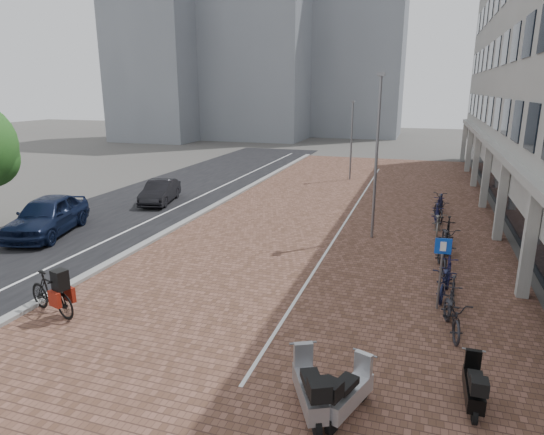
{
  "coord_description": "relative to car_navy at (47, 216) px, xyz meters",
  "views": [
    {
      "loc": [
        5.58,
        -11.21,
        6.27
      ],
      "look_at": [
        0.0,
        6.0,
        1.3
      ],
      "focal_mm": 31.16,
      "sensor_mm": 36.0,
      "label": 1
    }
  ],
  "objects": [
    {
      "name": "street_asphalt",
      "position": [
        1.02,
        7.22,
        -0.85
      ],
      "size": [
        8.0,
        50.0,
        0.03
      ],
      "primitive_type": "cube",
      "color": "black",
      "rests_on": "ground"
    },
    {
      "name": "curb",
      "position": [
        4.92,
        7.22,
        -0.78
      ],
      "size": [
        0.35,
        42.0,
        0.14
      ],
      "primitive_type": "cube",
      "color": "gray",
      "rests_on": "ground"
    },
    {
      "name": "lane_line",
      "position": [
        3.02,
        7.22,
        -0.83
      ],
      "size": [
        0.12,
        44.0,
        0.0
      ],
      "primitive_type": "cube",
      "color": "white",
      "rests_on": "street_asphalt"
    },
    {
      "name": "ground",
      "position": [
        10.02,
        -4.78,
        -0.85
      ],
      "size": [
        140.0,
        140.0,
        0.0
      ],
      "primitive_type": "plane",
      "color": "#474442",
      "rests_on": "ground"
    },
    {
      "name": "plaza_brick",
      "position": [
        12.02,
        7.22,
        -0.84
      ],
      "size": [
        14.5,
        42.0,
        0.04
      ],
      "primitive_type": "cube",
      "color": "brown",
      "rests_on": "ground"
    },
    {
      "name": "car_navy",
      "position": [
        0.0,
        0.0,
        0.0
      ],
      "size": [
        3.29,
        5.37,
        1.71
      ],
      "primitive_type": "imported",
      "rotation": [
        0.0,
        0.0,
        0.27
      ],
      "color": "black",
      "rests_on": "ground"
    },
    {
      "name": "scooter_front",
      "position": [
        14.57,
        -7.98,
        -0.27
      ],
      "size": [
        1.08,
        1.78,
        1.17
      ],
      "primitive_type": null,
      "rotation": [
        0.0,
        0.0,
        -0.35
      ],
      "color": "#BCBDC2",
      "rests_on": "ground"
    },
    {
      "name": "bg_towers",
      "position": [
        -4.32,
        44.16,
        13.11
      ],
      "size": [
        33.0,
        23.0,
        32.0
      ],
      "color": "gray",
      "rests_on": "ground"
    },
    {
      "name": "parking_sign",
      "position": [
        16.31,
        -2.49,
        0.59
      ],
      "size": [
        0.46,
        0.1,
        2.2
      ],
      "rotation": [
        0.0,
        0.0,
        0.09
      ],
      "color": "slate",
      "rests_on": "ground"
    },
    {
      "name": "parking_line",
      "position": [
        12.22,
        7.22,
        -0.82
      ],
      "size": [
        0.1,
        30.0,
        0.0
      ],
      "primitive_type": "cube",
      "color": "white",
      "rests_on": "plaza_brick"
    },
    {
      "name": "lamp_far",
      "position": [
        10.68,
        17.05,
        1.84
      ],
      "size": [
        0.12,
        0.12,
        5.39
      ],
      "primitive_type": "cylinder",
      "color": "slate",
      "rests_on": "ground"
    },
    {
      "name": "scooter_back",
      "position": [
        13.83,
        -8.14,
        -0.23
      ],
      "size": [
        1.32,
        1.89,
        1.25
      ],
      "primitive_type": null,
      "rotation": [
        0.0,
        0.0,
        0.46
      ],
      "color": "#98989D",
      "rests_on": "ground"
    },
    {
      "name": "scooter_mid",
      "position": [
        16.92,
        -6.9,
        -0.34
      ],
      "size": [
        0.48,
        1.5,
        1.03
      ],
      "primitive_type": null,
      "rotation": [
        0.0,
        0.0,
        0.01
      ],
      "color": "black",
      "rests_on": "ground"
    },
    {
      "name": "bike_row",
      "position": [
        16.58,
        3.12,
        -0.33
      ],
      "size": [
        1.22,
        15.85,
        1.05
      ],
      "color": "black",
      "rests_on": "ground"
    },
    {
      "name": "lamp_near",
      "position": [
        13.71,
        3.89,
        2.55
      ],
      "size": [
        0.12,
        0.12,
        6.81
      ],
      "primitive_type": "cylinder",
      "color": "slate",
      "rests_on": "ground"
    },
    {
      "name": "hero_bike",
      "position": [
        5.81,
        -6.18,
        -0.2
      ],
      "size": [
        2.15,
        1.16,
        1.46
      ],
      "rotation": [
        0.0,
        0.0,
        1.28
      ],
      "color": "black",
      "rests_on": "ground"
    },
    {
      "name": "car_dark",
      "position": [
        1.58,
        6.77,
        -0.21
      ],
      "size": [
        2.23,
        4.1,
        1.28
      ],
      "primitive_type": "imported",
      "rotation": [
        0.0,
        0.0,
        0.24
      ],
      "color": "black",
      "rests_on": "ground"
    }
  ]
}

